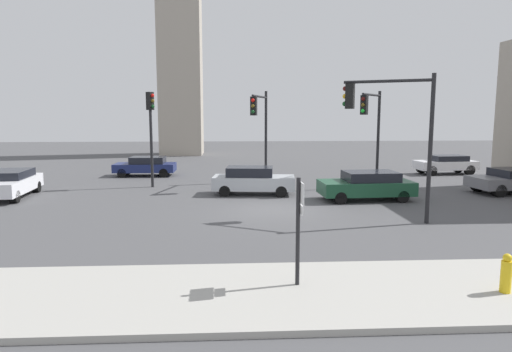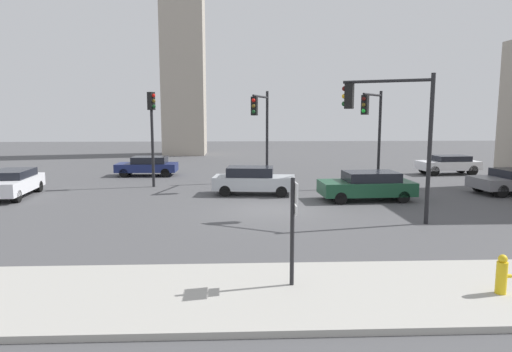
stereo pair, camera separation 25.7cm
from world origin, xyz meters
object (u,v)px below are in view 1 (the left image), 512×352
Objects in this scene: direction_sign at (299,220)px; traffic_light_2 at (391,118)px; car_3 at (446,164)px; fire_hydrant at (506,274)px; traffic_light_3 at (151,122)px; car_2 at (9,183)px; car_0 at (146,166)px; traffic_light_1 at (372,120)px; traffic_light_0 at (260,119)px; car_5 at (367,185)px; car_1 at (253,180)px.

traffic_light_2 is (4.61, 7.08, 2.31)m from direction_sign.
fire_hydrant is at bearing 63.03° from car_3.
traffic_light_3 reaches higher than car_2.
direction_sign is 0.64× the size of car_0.
traffic_light_1 is 12.23m from traffic_light_3.
traffic_light_0 is 1.03× the size of traffic_light_3.
direction_sign is 24.24m from car_3.
traffic_light_2 is 1.05× the size of traffic_light_3.
car_0 is at bearing -80.09° from traffic_light_1.
direction_sign is at bearing 52.11° from car_3.
traffic_light_3 is 20.17m from car_3.
car_3 is (26.03, 7.45, -0.01)m from car_2.
car_3 is 12.29m from car_5.
car_3 is at bearing 54.86° from direction_sign.
car_3 is (7.31, 6.26, -3.11)m from traffic_light_1.
fire_hydrant is 0.23× the size of car_0.
car_0 is at bearing 140.54° from car_2.
traffic_light_3 is 19.88m from fire_hydrant.
traffic_light_1 reaches higher than car_5.
traffic_light_2 is at bearing 24.17° from traffic_light_1.
traffic_light_0 reaches higher than traffic_light_3.
traffic_light_3 is at bearing 105.64° from car_0.
traffic_light_0 is 14.29m from car_3.
car_0 is at bearing -105.35° from traffic_light_0.
traffic_light_2 is 8.54m from fire_hydrant.
traffic_light_2 reaches higher than fire_hydrant.
direction_sign is 13.04m from car_1.
car_2 is (-12.81, -3.04, -3.13)m from traffic_light_0.
car_1 is at bearing 4.92° from traffic_light_0.
direction_sign is 0.48× the size of traffic_light_1.
traffic_light_1 is 1.24× the size of car_1.
car_3 is (13.34, 20.22, -1.01)m from direction_sign.
traffic_light_0 reaches higher than car_3.
car_0 is (-11.99, 21.16, 0.10)m from fire_hydrant.
traffic_light_2 is at bearing 67.36° from car_2.
fire_hydrant is 11.90m from car_5.
car_1 is 15.57m from car_3.
direction_sign is at bearing 16.03° from traffic_light_0.
car_5 reaches higher than car_0.
traffic_light_1 reaches higher than car_0.
fire_hydrant is (-1.36, -14.69, -3.24)m from traffic_light_1.
car_5 is (17.72, -1.61, 0.01)m from car_2.
direction_sign reaches higher than car_1.
traffic_light_3 is (-6.20, -0.12, -0.12)m from traffic_light_0.
car_1 is at bearing 7.94° from traffic_light_3.
traffic_light_3 is (-10.70, 8.62, -0.30)m from traffic_light_2.
direction_sign is 15.96m from traffic_light_0.
traffic_light_2 is at bearing 132.66° from car_0.
direction_sign is at bearing 12.41° from traffic_light_1.
fire_hydrant is at bearing -23.22° from traffic_light_3.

